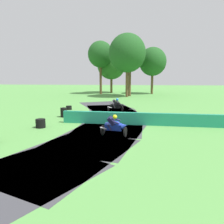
{
  "coord_description": "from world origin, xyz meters",
  "views": [
    {
      "loc": [
        1.42,
        -16.1,
        3.65
      ],
      "look_at": [
        -0.04,
        -0.0,
        0.9
      ],
      "focal_mm": 35.83,
      "sensor_mm": 36.0,
      "label": 1
    }
  ],
  "objects_px": {
    "tire_stack_mid_b": "(64,112)",
    "motorcycle_chase_black": "(116,105)",
    "motorcycle_lead_blue": "(115,126)",
    "tire_stack_far": "(69,108)",
    "tire_stack_mid_a": "(41,123)"
  },
  "relations": [
    {
      "from": "motorcycle_lead_blue",
      "to": "tire_stack_mid_b",
      "type": "relative_size",
      "value": 2.13
    },
    {
      "from": "motorcycle_lead_blue",
      "to": "tire_stack_mid_b",
      "type": "bearing_deg",
      "value": 130.45
    },
    {
      "from": "tire_stack_mid_a",
      "to": "tire_stack_mid_b",
      "type": "bearing_deg",
      "value": 83.78
    },
    {
      "from": "motorcycle_lead_blue",
      "to": "tire_stack_mid_b",
      "type": "height_order",
      "value": "motorcycle_lead_blue"
    },
    {
      "from": "tire_stack_mid_a",
      "to": "tire_stack_far",
      "type": "xyz_separation_m",
      "value": [
        -0.26,
        7.91,
        -0.1
      ]
    },
    {
      "from": "motorcycle_chase_black",
      "to": "tire_stack_mid_b",
      "type": "distance_m",
      "value": 5.24
    },
    {
      "from": "tire_stack_mid_b",
      "to": "tire_stack_far",
      "type": "distance_m",
      "value": 4.04
    },
    {
      "from": "tire_stack_mid_a",
      "to": "tire_stack_far",
      "type": "distance_m",
      "value": 7.91
    },
    {
      "from": "motorcycle_chase_black",
      "to": "tire_stack_mid_a",
      "type": "distance_m",
      "value": 8.38
    },
    {
      "from": "tire_stack_far",
      "to": "motorcycle_chase_black",
      "type": "bearing_deg",
      "value": -11.4
    },
    {
      "from": "motorcycle_chase_black",
      "to": "tire_stack_mid_b",
      "type": "height_order",
      "value": "motorcycle_chase_black"
    },
    {
      "from": "motorcycle_chase_black",
      "to": "tire_stack_mid_b",
      "type": "bearing_deg",
      "value": -145.48
    },
    {
      "from": "tire_stack_mid_b",
      "to": "motorcycle_chase_black",
      "type": "bearing_deg",
      "value": 34.52
    },
    {
      "from": "motorcycle_chase_black",
      "to": "tire_stack_far",
      "type": "height_order",
      "value": "motorcycle_chase_black"
    },
    {
      "from": "tire_stack_mid_a",
      "to": "tire_stack_mid_b",
      "type": "distance_m",
      "value": 3.96
    }
  ]
}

